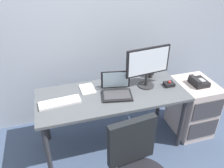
{
  "coord_description": "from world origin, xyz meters",
  "views": [
    {
      "loc": [
        -0.57,
        -1.92,
        2.04
      ],
      "look_at": [
        0.0,
        0.0,
        0.82
      ],
      "focal_mm": 36.4,
      "sensor_mm": 36.0,
      "label": 1
    }
  ],
  "objects_px": {
    "laptop": "(116,90)",
    "keyboard": "(60,102)",
    "monitor_main": "(148,64)",
    "paper_notepad": "(87,89)",
    "trackball_mouse": "(169,84)",
    "file_cabinet": "(192,107)",
    "coffee_mug": "(149,73)",
    "desk_phone": "(198,82)"
  },
  "relations": [
    {
      "from": "laptop",
      "to": "keyboard",
      "type": "bearing_deg",
      "value": -179.87
    },
    {
      "from": "keyboard",
      "to": "monitor_main",
      "type": "bearing_deg",
      "value": 3.74
    },
    {
      "from": "laptop",
      "to": "paper_notepad",
      "type": "relative_size",
      "value": 1.7
    },
    {
      "from": "trackball_mouse",
      "to": "laptop",
      "type": "bearing_deg",
      "value": 179.08
    },
    {
      "from": "file_cabinet",
      "to": "paper_notepad",
      "type": "relative_size",
      "value": 3.27
    },
    {
      "from": "trackball_mouse",
      "to": "coffee_mug",
      "type": "distance_m",
      "value": 0.28
    },
    {
      "from": "desk_phone",
      "to": "paper_notepad",
      "type": "bearing_deg",
      "value": 169.72
    },
    {
      "from": "monitor_main",
      "to": "paper_notepad",
      "type": "relative_size",
      "value": 2.43
    },
    {
      "from": "monitor_main",
      "to": "coffee_mug",
      "type": "relative_size",
      "value": 5.21
    },
    {
      "from": "desk_phone",
      "to": "laptop",
      "type": "bearing_deg",
      "value": 177.05
    },
    {
      "from": "monitor_main",
      "to": "paper_notepad",
      "type": "bearing_deg",
      "value": 169.89
    },
    {
      "from": "paper_notepad",
      "to": "trackball_mouse",
      "type": "bearing_deg",
      "value": -11.78
    },
    {
      "from": "laptop",
      "to": "paper_notepad",
      "type": "xyz_separation_m",
      "value": [
        -0.28,
        0.18,
        -0.05
      ]
    },
    {
      "from": "laptop",
      "to": "coffee_mug",
      "type": "bearing_deg",
      "value": 26.43
    },
    {
      "from": "file_cabinet",
      "to": "trackball_mouse",
      "type": "xyz_separation_m",
      "value": [
        -0.36,
        0.02,
        0.38
      ]
    },
    {
      "from": "keyboard",
      "to": "trackball_mouse",
      "type": "relative_size",
      "value": 3.81
    },
    {
      "from": "file_cabinet",
      "to": "desk_phone",
      "type": "height_order",
      "value": "desk_phone"
    },
    {
      "from": "trackball_mouse",
      "to": "paper_notepad",
      "type": "xyz_separation_m",
      "value": [
        -0.89,
        0.19,
        -0.02
      ]
    },
    {
      "from": "monitor_main",
      "to": "trackball_mouse",
      "type": "bearing_deg",
      "value": -16.01
    },
    {
      "from": "keyboard",
      "to": "coffee_mug",
      "type": "relative_size",
      "value": 4.32
    },
    {
      "from": "file_cabinet",
      "to": "trackball_mouse",
      "type": "relative_size",
      "value": 6.19
    },
    {
      "from": "keyboard",
      "to": "coffee_mug",
      "type": "distance_m",
      "value": 1.11
    },
    {
      "from": "desk_phone",
      "to": "trackball_mouse",
      "type": "relative_size",
      "value": 1.82
    },
    {
      "from": "desk_phone",
      "to": "monitor_main",
      "type": "xyz_separation_m",
      "value": [
        -0.6,
        0.11,
        0.26
      ]
    },
    {
      "from": "trackball_mouse",
      "to": "coffee_mug",
      "type": "xyz_separation_m",
      "value": [
        -0.12,
        0.25,
        0.03
      ]
    },
    {
      "from": "desk_phone",
      "to": "coffee_mug",
      "type": "height_order",
      "value": "coffee_mug"
    },
    {
      "from": "file_cabinet",
      "to": "keyboard",
      "type": "bearing_deg",
      "value": 178.83
    },
    {
      "from": "desk_phone",
      "to": "keyboard",
      "type": "distance_m",
      "value": 1.56
    },
    {
      "from": "desk_phone",
      "to": "trackball_mouse",
      "type": "distance_m",
      "value": 0.36
    },
    {
      "from": "keyboard",
      "to": "trackball_mouse",
      "type": "height_order",
      "value": "trackball_mouse"
    },
    {
      "from": "desk_phone",
      "to": "coffee_mug",
      "type": "bearing_deg",
      "value": 148.5
    },
    {
      "from": "coffee_mug",
      "to": "monitor_main",
      "type": "bearing_deg",
      "value": -123.95
    },
    {
      "from": "keyboard",
      "to": "paper_notepad",
      "type": "bearing_deg",
      "value": 29.58
    },
    {
      "from": "desk_phone",
      "to": "paper_notepad",
      "type": "height_order",
      "value": "desk_phone"
    },
    {
      "from": "keyboard",
      "to": "coffee_mug",
      "type": "xyz_separation_m",
      "value": [
        1.08,
        0.24,
        0.04
      ]
    },
    {
      "from": "coffee_mug",
      "to": "desk_phone",
      "type": "bearing_deg",
      "value": -31.5
    },
    {
      "from": "file_cabinet",
      "to": "paper_notepad",
      "type": "bearing_deg",
      "value": 170.51
    },
    {
      "from": "laptop",
      "to": "coffee_mug",
      "type": "relative_size",
      "value": 3.63
    },
    {
      "from": "file_cabinet",
      "to": "trackball_mouse",
      "type": "height_order",
      "value": "trackball_mouse"
    },
    {
      "from": "monitor_main",
      "to": "trackball_mouse",
      "type": "height_order",
      "value": "monitor_main"
    },
    {
      "from": "keyboard",
      "to": "file_cabinet",
      "type": "bearing_deg",
      "value": -1.17
    },
    {
      "from": "monitor_main",
      "to": "laptop",
      "type": "distance_m",
      "value": 0.43
    }
  ]
}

